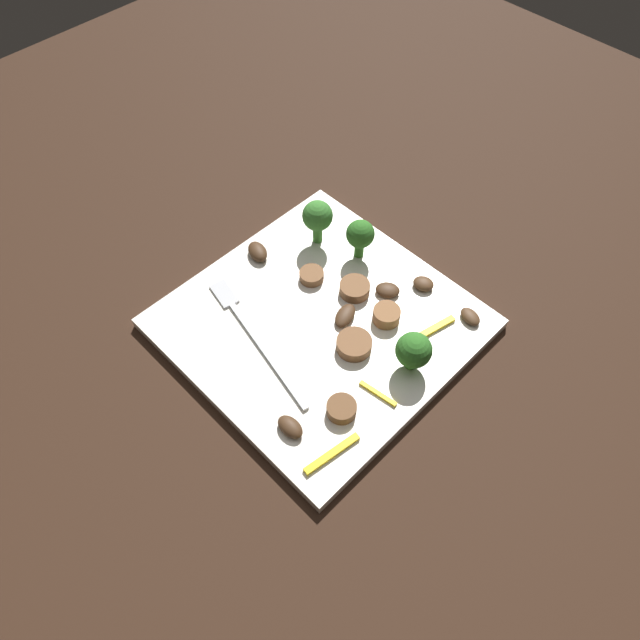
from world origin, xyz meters
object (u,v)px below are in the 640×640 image
sausage_slice_3 (351,347)px  mushroom_4 (258,252)px  sausage_slice_4 (342,409)px  mushroom_1 (423,284)px  mushroom_2 (388,290)px  broccoli_floret_1 (360,235)px  mushroom_0 (290,427)px  sausage_slice_0 (356,290)px  mushroom_5 (470,317)px  pepper_strip_0 (332,454)px  plate (320,323)px  broccoli_floret_0 (318,217)px  pepper_strip_3 (378,394)px  sausage_slice_1 (386,315)px  fork (251,332)px  sausage_slice_2 (312,275)px  mushroom_3 (345,315)px  pepper_strip_2 (432,330)px  broccoli_floret_2 (414,351)px

sausage_slice_3 → mushroom_4: size_ratio=1.18×
sausage_slice_4 → mushroom_4: size_ratio=0.94×
mushroom_1 → mushroom_2: (0.02, 0.03, -0.00)m
broccoli_floret_1 → mushroom_0: broccoli_floret_1 is taller
sausage_slice_0 → mushroom_2: bearing=-134.2°
sausage_slice_0 → mushroom_4: size_ratio=1.08×
mushroom_5 → broccoli_floret_1: bearing=6.7°
broccoli_floret_1 → mushroom_5: bearing=-173.3°
mushroom_4 → mushroom_0: bearing=146.4°
broccoli_floret_1 → pepper_strip_0: 0.24m
plate → broccoli_floret_0: (0.08, -0.08, 0.04)m
pepper_strip_0 → pepper_strip_3: pepper_strip_0 is taller
broccoli_floret_1 → pepper_strip_0: broccoli_floret_1 is taller
sausage_slice_1 → pepper_strip_0: (-0.06, 0.14, -0.01)m
broccoli_floret_0 → sausage_slice_4: (-0.17, 0.14, -0.03)m
broccoli_floret_0 → sausage_slice_1: bearing=167.8°
pepper_strip_0 → fork: bearing=-13.3°
sausage_slice_2 → pepper_strip_0: (-0.16, 0.13, -0.00)m
plate → broccoli_floret_1: (0.03, -0.09, 0.04)m
mushroom_0 → pepper_strip_0: (-0.04, -0.01, -0.00)m
mushroom_1 → mushroom_3: mushroom_1 is taller
plate → mushroom_3: 0.03m
sausage_slice_1 → mushroom_1: size_ratio=1.26×
fork → broccoli_floret_0: (0.04, -0.14, 0.03)m
mushroom_4 → pepper_strip_3: 0.21m
broccoli_floret_0 → fork: bearing=107.4°
broccoli_floret_0 → mushroom_3: size_ratio=1.75×
sausage_slice_0 → mushroom_2: sausage_slice_0 is taller
sausage_slice_4 → mushroom_4: (0.20, -0.07, 0.00)m
sausage_slice_1 → pepper_strip_3: size_ratio=0.70×
sausage_slice_1 → mushroom_0: bearing=97.6°
mushroom_4 → broccoli_floret_0: bearing=-115.9°
mushroom_1 → mushroom_4: bearing=31.2°
mushroom_1 → pepper_strip_2: bearing=138.5°
broccoli_floret_1 → pepper_strip_3: broccoli_floret_1 is taller
mushroom_5 → broccoli_floret_0: bearing=10.1°
fork → broccoli_floret_2: (-0.14, -0.08, 0.03)m
mushroom_3 → broccoli_floret_1: bearing=-56.2°
broccoli_floret_0 → mushroom_5: size_ratio=2.28×
plate → sausage_slice_1: sausage_slice_1 is taller
mushroom_1 → mushroom_5: 0.06m
broccoli_floret_1 → mushroom_1: (-0.08, -0.02, -0.03)m
broccoli_floret_2 → sausage_slice_3: bearing=28.1°
sausage_slice_0 → pepper_strip_2: bearing=-167.7°
mushroom_0 → mushroom_1: (0.02, -0.21, -0.00)m
plate → mushroom_5: bearing=-134.4°
plate → fork: (0.04, 0.06, 0.01)m
sausage_slice_3 → mushroom_2: sausage_slice_3 is taller
sausage_slice_2 → plate: bearing=144.5°
sausage_slice_0 → sausage_slice_1: (-0.05, 0.00, 0.00)m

